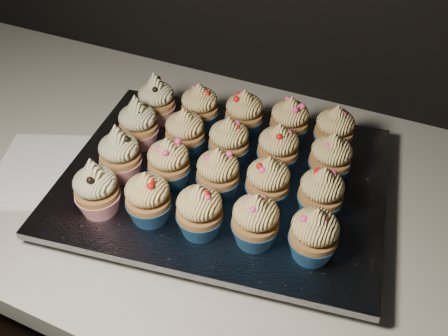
% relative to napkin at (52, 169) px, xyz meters
% --- Properties ---
extents(cabinet, '(2.40, 0.60, 0.86)m').
position_rel_napkin_xyz_m(cabinet, '(0.24, 0.09, -0.47)').
color(cabinet, black).
rests_on(cabinet, ground).
extents(worktop, '(2.44, 0.64, 0.04)m').
position_rel_napkin_xyz_m(worktop, '(0.24, 0.09, -0.02)').
color(worktop, silver).
rests_on(worktop, cabinet).
extents(napkin, '(0.24, 0.24, 0.00)m').
position_rel_napkin_xyz_m(napkin, '(0.00, 0.00, 0.00)').
color(napkin, white).
rests_on(napkin, worktop).
extents(baking_tray, '(0.49, 0.41, 0.02)m').
position_rel_napkin_xyz_m(baking_tray, '(0.28, 0.07, 0.01)').
color(baking_tray, black).
rests_on(baking_tray, worktop).
extents(foil_lining, '(0.54, 0.45, 0.01)m').
position_rel_napkin_xyz_m(foil_lining, '(0.28, 0.07, 0.03)').
color(foil_lining, silver).
rests_on(foil_lining, baking_tray).
extents(cupcake_0, '(0.06, 0.06, 0.10)m').
position_rel_napkin_xyz_m(cupcake_0, '(0.15, -0.07, 0.07)').
color(cupcake_0, red).
rests_on(cupcake_0, foil_lining).
extents(cupcake_1, '(0.06, 0.06, 0.08)m').
position_rel_napkin_xyz_m(cupcake_1, '(0.22, -0.05, 0.07)').
color(cupcake_1, navy).
rests_on(cupcake_1, foil_lining).
extents(cupcake_2, '(0.06, 0.06, 0.08)m').
position_rel_napkin_xyz_m(cupcake_2, '(0.30, -0.04, 0.07)').
color(cupcake_2, navy).
rests_on(cupcake_2, foil_lining).
extents(cupcake_3, '(0.06, 0.06, 0.08)m').
position_rel_napkin_xyz_m(cupcake_3, '(0.37, -0.03, 0.07)').
color(cupcake_3, navy).
rests_on(cupcake_3, foil_lining).
extents(cupcake_4, '(0.06, 0.06, 0.08)m').
position_rel_napkin_xyz_m(cupcake_4, '(0.45, -0.02, 0.07)').
color(cupcake_4, navy).
rests_on(cupcake_4, foil_lining).
extents(cupcake_5, '(0.06, 0.06, 0.10)m').
position_rel_napkin_xyz_m(cupcake_5, '(0.14, 0.01, 0.07)').
color(cupcake_5, red).
rests_on(cupcake_5, foil_lining).
extents(cupcake_6, '(0.06, 0.06, 0.08)m').
position_rel_napkin_xyz_m(cupcake_6, '(0.21, 0.03, 0.07)').
color(cupcake_6, navy).
rests_on(cupcake_6, foil_lining).
extents(cupcake_7, '(0.06, 0.06, 0.08)m').
position_rel_napkin_xyz_m(cupcake_7, '(0.29, 0.04, 0.07)').
color(cupcake_7, navy).
rests_on(cupcake_7, foil_lining).
extents(cupcake_8, '(0.06, 0.06, 0.08)m').
position_rel_napkin_xyz_m(cupcake_8, '(0.36, 0.05, 0.07)').
color(cupcake_8, navy).
rests_on(cupcake_8, foil_lining).
extents(cupcake_9, '(0.06, 0.06, 0.08)m').
position_rel_napkin_xyz_m(cupcake_9, '(0.43, 0.06, 0.07)').
color(cupcake_9, navy).
rests_on(cupcake_9, foil_lining).
extents(cupcake_10, '(0.06, 0.06, 0.10)m').
position_rel_napkin_xyz_m(cupcake_10, '(0.12, 0.09, 0.07)').
color(cupcake_10, red).
rests_on(cupcake_10, foil_lining).
extents(cupcake_11, '(0.06, 0.06, 0.08)m').
position_rel_napkin_xyz_m(cupcake_11, '(0.20, 0.10, 0.07)').
color(cupcake_11, navy).
rests_on(cupcake_11, foil_lining).
extents(cupcake_12, '(0.06, 0.06, 0.08)m').
position_rel_napkin_xyz_m(cupcake_12, '(0.27, 0.11, 0.07)').
color(cupcake_12, navy).
rests_on(cupcake_12, foil_lining).
extents(cupcake_13, '(0.06, 0.06, 0.08)m').
position_rel_napkin_xyz_m(cupcake_13, '(0.35, 0.12, 0.07)').
color(cupcake_13, navy).
rests_on(cupcake_13, foil_lining).
extents(cupcake_14, '(0.06, 0.06, 0.08)m').
position_rel_napkin_xyz_m(cupcake_14, '(0.42, 0.14, 0.07)').
color(cupcake_14, navy).
rests_on(cupcake_14, foil_lining).
extents(cupcake_15, '(0.06, 0.06, 0.10)m').
position_rel_napkin_xyz_m(cupcake_15, '(0.11, 0.16, 0.07)').
color(cupcake_15, red).
rests_on(cupcake_15, foil_lining).
extents(cupcake_16, '(0.06, 0.06, 0.08)m').
position_rel_napkin_xyz_m(cupcake_16, '(0.19, 0.17, 0.07)').
color(cupcake_16, navy).
rests_on(cupcake_16, foil_lining).
extents(cupcake_17, '(0.06, 0.06, 0.08)m').
position_rel_napkin_xyz_m(cupcake_17, '(0.26, 0.19, 0.07)').
color(cupcake_17, navy).
rests_on(cupcake_17, foil_lining).
extents(cupcake_18, '(0.06, 0.06, 0.08)m').
position_rel_napkin_xyz_m(cupcake_18, '(0.34, 0.20, 0.07)').
color(cupcake_18, navy).
rests_on(cupcake_18, foil_lining).
extents(cupcake_19, '(0.06, 0.06, 0.08)m').
position_rel_napkin_xyz_m(cupcake_19, '(0.41, 0.21, 0.07)').
color(cupcake_19, navy).
rests_on(cupcake_19, foil_lining).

